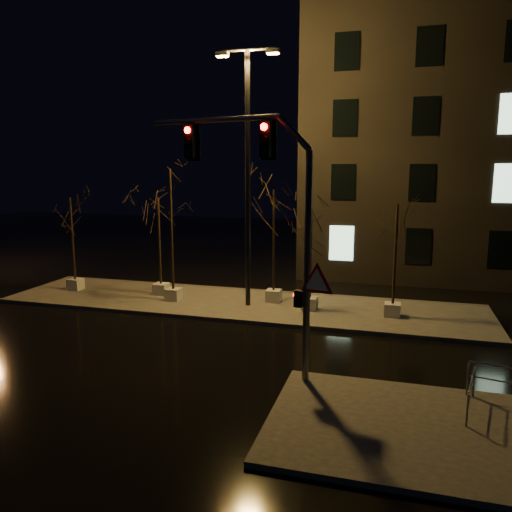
% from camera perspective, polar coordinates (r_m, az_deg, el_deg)
% --- Properties ---
extents(ground, '(90.00, 90.00, 0.00)m').
position_cam_1_polar(ground, '(17.75, -8.12, -10.66)').
color(ground, black).
rests_on(ground, ground).
extents(median, '(22.00, 5.00, 0.15)m').
position_cam_1_polar(median, '(23.06, -2.05, -5.48)').
color(median, '#423F3B').
rests_on(median, ground).
extents(sidewalk_corner, '(7.00, 5.00, 0.15)m').
position_cam_1_polar(sidewalk_corner, '(13.18, 17.65, -18.36)').
color(sidewalk_corner, '#423F3B').
rests_on(sidewalk_corner, ground).
extents(tree_0, '(1.80, 1.80, 4.77)m').
position_cam_1_polar(tree_0, '(26.41, -20.37, 4.04)').
color(tree_0, beige).
rests_on(tree_0, median).
extents(tree_1, '(1.80, 1.80, 4.84)m').
position_cam_1_polar(tree_1, '(24.23, -11.06, 4.12)').
color(tree_1, beige).
rests_on(tree_1, median).
extents(tree_2, '(1.80, 1.80, 6.22)m').
position_cam_1_polar(tree_2, '(22.97, -9.73, 6.47)').
color(tree_2, beige).
rests_on(tree_2, median).
extents(tree_3, '(1.80, 1.80, 5.27)m').
position_cam_1_polar(tree_3, '(22.47, 2.07, 4.69)').
color(tree_3, beige).
rests_on(tree_3, median).
extents(tree_4, '(1.80, 1.80, 4.08)m').
position_cam_1_polar(tree_4, '(21.36, 6.28, 1.93)').
color(tree_4, beige).
rests_on(tree_4, median).
extents(tree_5, '(1.80, 1.80, 4.78)m').
position_cam_1_polar(tree_5, '(20.96, 15.75, 2.92)').
color(tree_5, beige).
rests_on(tree_5, median).
extents(traffic_signal_mast, '(6.04, 1.56, 7.56)m').
position_cam_1_polar(traffic_signal_mast, '(14.34, 1.45, 5.54)').
color(traffic_signal_mast, '#54575B').
rests_on(traffic_signal_mast, sidewalk_corner).
extents(streetlight_main, '(2.73, 0.36, 10.96)m').
position_cam_1_polar(streetlight_main, '(21.76, -0.97, 10.64)').
color(streetlight_main, black).
rests_on(streetlight_main, median).
extents(guard_rail_b, '(0.42, 1.81, 0.88)m').
position_cam_1_polar(guard_rail_b, '(14.14, 23.39, -13.83)').
color(guard_rail_b, '#54575B').
rests_on(guard_rail_b, sidewalk_corner).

